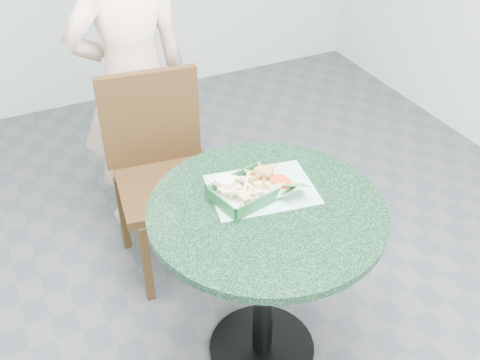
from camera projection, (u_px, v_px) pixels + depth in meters
name	position (u px, v px, depth m)	size (l,w,h in m)	color
floor	(262.00, 348.00, 2.37)	(4.00, 5.00, 0.02)	#303335
cafe_table	(265.00, 248.00, 2.03)	(0.83, 0.83, 0.75)	black
dining_chair	(161.00, 161.00, 2.56)	(0.45, 0.45, 0.93)	#352519
diner_person	(132.00, 73.00, 2.60)	(0.61, 0.40, 1.69)	beige
placemat	(262.00, 194.00, 2.01)	(0.37, 0.28, 0.00)	#93CEC4
food_basket	(247.00, 198.00, 1.96)	(0.23, 0.17, 0.05)	#1A562B
crab_sandwich	(268.00, 180.00, 1.99)	(0.11, 0.11, 0.07)	#E2C264
fries_pile	(239.00, 191.00, 1.95)	(0.12, 0.13, 0.05)	beige
sauce_ramekin	(227.00, 184.00, 1.97)	(0.07, 0.07, 0.04)	white
garnish_cup	(284.00, 195.00, 1.94)	(0.11, 0.11, 0.04)	white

